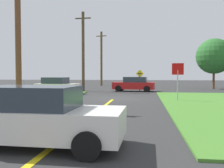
{
  "coord_description": "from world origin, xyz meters",
  "views": [
    {
      "loc": [
        2.44,
        -19.6,
        1.95
      ],
      "look_at": [
        -0.52,
        2.58,
        1.04
      ],
      "focal_mm": 39.79,
      "sensor_mm": 36.0,
      "label": 1
    }
  ],
  "objects": [
    {
      "name": "ground_plane",
      "position": [
        0.0,
        0.0,
        0.0
      ],
      "size": [
        120.0,
        120.0,
        0.0
      ],
      "primitive_type": "plane",
      "color": "#303030"
    },
    {
      "name": "lane_stripe_center",
      "position": [
        0.0,
        -8.0,
        0.01
      ],
      "size": [
        0.2,
        14.0,
        0.01
      ],
      "primitive_type": "cube",
      "color": "yellow",
      "rests_on": "ground"
    },
    {
      "name": "stop_sign",
      "position": [
        4.75,
        -1.45,
        1.93
      ],
      "size": [
        0.8,
        0.23,
        2.71
      ],
      "rotation": [
        0.0,
        0.0,
        2.9
      ],
      "color": "#9EA0A8",
      "rests_on": "ground"
    },
    {
      "name": "parked_car_near_building",
      "position": [
        -6.02,
        3.43,
        0.8
      ],
      "size": [
        4.26,
        2.43,
        1.62
      ],
      "rotation": [
        0.0,
        0.0,
        -0.13
      ],
      "color": "white",
      "rests_on": "ground"
    },
    {
      "name": "car_behind_on_main_road",
      "position": [
        -0.4,
        -13.28,
        0.81
      ],
      "size": [
        4.46,
        2.15,
        1.62
      ],
      "rotation": [
        0.0,
        0.0,
        -0.02
      ],
      "color": "white",
      "rests_on": "ground"
    },
    {
      "name": "car_approaching_junction",
      "position": [
        1.22,
        8.26,
        0.81
      ],
      "size": [
        4.76,
        2.46,
        1.62
      ],
      "rotation": [
        0.0,
        0.0,
        3.04
      ],
      "color": "red",
      "rests_on": "ground"
    },
    {
      "name": "utility_pole_near",
      "position": [
        -5.06,
        -5.64,
        4.37
      ],
      "size": [
        1.8,
        0.35,
        8.57
      ],
      "color": "brown",
      "rests_on": "ground"
    },
    {
      "name": "utility_pole_mid",
      "position": [
        -4.51,
        7.79,
        4.55
      ],
      "size": [
        1.8,
        0.33,
        8.91
      ],
      "color": "#503B27",
      "rests_on": "ground"
    },
    {
      "name": "utility_pole_far",
      "position": [
        -4.8,
        21.22,
        4.56
      ],
      "size": [
        1.78,
        0.52,
        8.96
      ],
      "color": "brown",
      "rests_on": "ground"
    },
    {
      "name": "direction_sign",
      "position": [
        1.85,
        8.73,
        1.52
      ],
      "size": [
        0.9,
        0.18,
        2.44
      ],
      "color": "slate",
      "rests_on": "ground"
    },
    {
      "name": "oak_tree_left",
      "position": [
        11.3,
        14.15,
        4.25
      ],
      "size": [
        4.59,
        4.59,
        6.55
      ],
      "color": "brown",
      "rests_on": "ground"
    }
  ]
}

